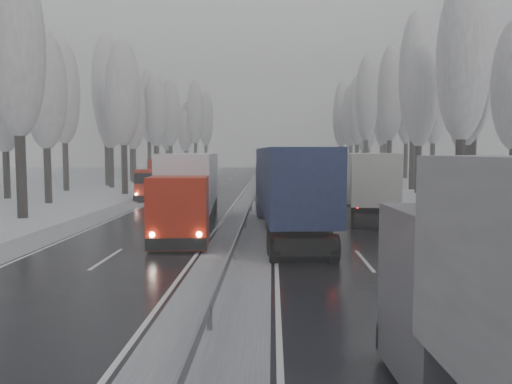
# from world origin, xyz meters

# --- Properties ---
(carriageway_right) EXTENTS (7.50, 200.00, 0.03)m
(carriageway_right) POSITION_xyz_m (5.25, 30.00, 0.01)
(carriageway_right) COLOR black
(carriageway_right) RESTS_ON ground
(carriageway_left) EXTENTS (7.50, 200.00, 0.03)m
(carriageway_left) POSITION_xyz_m (-5.25, 30.00, 0.01)
(carriageway_left) COLOR black
(carriageway_left) RESTS_ON ground
(median_slush) EXTENTS (3.00, 200.00, 0.04)m
(median_slush) POSITION_xyz_m (0.00, 30.00, 0.02)
(median_slush) COLOR #A7AAAF
(median_slush) RESTS_ON ground
(shoulder_right) EXTENTS (2.40, 200.00, 0.04)m
(shoulder_right) POSITION_xyz_m (10.20, 30.00, 0.02)
(shoulder_right) COLOR #A7AAAF
(shoulder_right) RESTS_ON ground
(shoulder_left) EXTENTS (2.40, 200.00, 0.04)m
(shoulder_left) POSITION_xyz_m (-10.20, 30.00, 0.02)
(shoulder_left) COLOR #A7AAAF
(shoulder_left) RESTS_ON ground
(median_guardrail) EXTENTS (0.12, 200.00, 0.76)m
(median_guardrail) POSITION_xyz_m (0.00, 29.99, 0.60)
(median_guardrail) COLOR slate
(median_guardrail) RESTS_ON ground
(tree_18) EXTENTS (3.60, 3.60, 16.58)m
(tree_18) POSITION_xyz_m (14.51, 27.03, 10.70)
(tree_18) COLOR black
(tree_18) RESTS_ON ground
(tree_20) EXTENTS (3.60, 3.60, 15.71)m
(tree_20) POSITION_xyz_m (17.90, 35.17, 10.14)
(tree_20) COLOR black
(tree_20) RESTS_ON ground
(tree_21) EXTENTS (3.60, 3.60, 18.62)m
(tree_21) POSITION_xyz_m (20.12, 39.17, 12.00)
(tree_21) COLOR black
(tree_21) RESTS_ON ground
(tree_22) EXTENTS (3.60, 3.60, 15.86)m
(tree_22) POSITION_xyz_m (17.02, 45.60, 10.24)
(tree_22) COLOR black
(tree_22) RESTS_ON ground
(tree_23) EXTENTS (3.60, 3.60, 13.55)m
(tree_23) POSITION_xyz_m (23.31, 49.60, 8.77)
(tree_23) COLOR black
(tree_23) RESTS_ON ground
(tree_24) EXTENTS (3.60, 3.60, 20.49)m
(tree_24) POSITION_xyz_m (17.90, 51.02, 13.19)
(tree_24) COLOR black
(tree_24) RESTS_ON ground
(tree_25) EXTENTS (3.60, 3.60, 19.44)m
(tree_25) POSITION_xyz_m (24.81, 55.02, 12.52)
(tree_25) COLOR black
(tree_25) RESTS_ON ground
(tree_26) EXTENTS (3.60, 3.60, 18.78)m
(tree_26) POSITION_xyz_m (17.56, 61.27, 12.10)
(tree_26) COLOR black
(tree_26) RESTS_ON ground
(tree_27) EXTENTS (3.60, 3.60, 17.62)m
(tree_27) POSITION_xyz_m (24.72, 65.27, 11.36)
(tree_27) COLOR black
(tree_27) RESTS_ON ground
(tree_28) EXTENTS (3.60, 3.60, 19.62)m
(tree_28) POSITION_xyz_m (16.34, 71.95, 12.64)
(tree_28) COLOR black
(tree_28) RESTS_ON ground
(tree_29) EXTENTS (3.60, 3.60, 18.11)m
(tree_29) POSITION_xyz_m (23.71, 75.95, 11.67)
(tree_29) COLOR black
(tree_29) RESTS_ON ground
(tree_30) EXTENTS (3.60, 3.60, 17.86)m
(tree_30) POSITION_xyz_m (16.56, 81.70, 11.52)
(tree_30) COLOR black
(tree_30) RESTS_ON ground
(tree_31) EXTENTS (3.60, 3.60, 18.58)m
(tree_31) POSITION_xyz_m (22.48, 85.70, 11.97)
(tree_31) COLOR black
(tree_31) RESTS_ON ground
(tree_32) EXTENTS (3.60, 3.60, 17.33)m
(tree_32) POSITION_xyz_m (16.63, 89.21, 11.18)
(tree_32) COLOR black
(tree_32) RESTS_ON ground
(tree_33) EXTENTS (3.60, 3.60, 14.33)m
(tree_33) POSITION_xyz_m (19.77, 93.21, 9.26)
(tree_33) COLOR black
(tree_33) RESTS_ON ground
(tree_34) EXTENTS (3.60, 3.60, 17.63)m
(tree_34) POSITION_xyz_m (15.73, 96.32, 11.37)
(tree_34) COLOR black
(tree_34) RESTS_ON ground
(tree_35) EXTENTS (3.60, 3.60, 18.25)m
(tree_35) POSITION_xyz_m (24.94, 100.32, 11.77)
(tree_35) COLOR black
(tree_35) RESTS_ON ground
(tree_36) EXTENTS (3.60, 3.60, 20.23)m
(tree_36) POSITION_xyz_m (17.04, 106.16, 13.02)
(tree_36) COLOR black
(tree_36) RESTS_ON ground
(tree_37) EXTENTS (3.60, 3.60, 16.37)m
(tree_37) POSITION_xyz_m (24.02, 110.16, 10.56)
(tree_37) COLOR black
(tree_37) RESTS_ON ground
(tree_38) EXTENTS (3.60, 3.60, 17.97)m
(tree_38) POSITION_xyz_m (18.73, 116.73, 11.59)
(tree_38) COLOR black
(tree_38) RESTS_ON ground
(tree_39) EXTENTS (3.60, 3.60, 16.19)m
(tree_39) POSITION_xyz_m (21.55, 120.73, 10.45)
(tree_39) COLOR black
(tree_39) RESTS_ON ground
(tree_58) EXTENTS (3.60, 3.60, 17.21)m
(tree_58) POSITION_xyz_m (-15.13, 24.57, 11.10)
(tree_58) COLOR black
(tree_58) RESTS_ON ground
(tree_60) EXTENTS (3.60, 3.60, 14.84)m
(tree_60) POSITION_xyz_m (-17.75, 34.20, 9.59)
(tree_60) COLOR black
(tree_60) RESTS_ON ground
(tree_61) EXTENTS (3.60, 3.60, 13.95)m
(tree_61) POSITION_xyz_m (-23.52, 38.20, 9.02)
(tree_61) COLOR black
(tree_61) RESTS_ON ground
(tree_62) EXTENTS (3.60, 3.60, 16.04)m
(tree_62) POSITION_xyz_m (-13.94, 43.73, 10.36)
(tree_62) COLOR black
(tree_62) RESTS_ON ground
(tree_63) EXTENTS (3.60, 3.60, 16.88)m
(tree_63) POSITION_xyz_m (-21.85, 47.73, 10.89)
(tree_63) COLOR black
(tree_63) RESTS_ON ground
(tree_64) EXTENTS (3.60, 3.60, 15.42)m
(tree_64) POSITION_xyz_m (-18.26, 52.71, 9.96)
(tree_64) COLOR black
(tree_64) RESTS_ON ground
(tree_65) EXTENTS (3.60, 3.60, 19.48)m
(tree_65) POSITION_xyz_m (-20.05, 56.71, 12.55)
(tree_65) COLOR black
(tree_65) RESTS_ON ground
(tree_66) EXTENTS (3.60, 3.60, 15.23)m
(tree_66) POSITION_xyz_m (-18.16, 62.35, 9.84)
(tree_66) COLOR black
(tree_66) RESTS_ON ground
(tree_67) EXTENTS (3.60, 3.60, 17.09)m
(tree_67) POSITION_xyz_m (-19.54, 66.35, 11.03)
(tree_67) COLOR black
(tree_67) RESTS_ON ground
(tree_68) EXTENTS (3.60, 3.60, 16.65)m
(tree_68) POSITION_xyz_m (-16.58, 69.11, 10.75)
(tree_68) COLOR black
(tree_68) RESTS_ON ground
(tree_69) EXTENTS (3.60, 3.60, 19.35)m
(tree_69) POSITION_xyz_m (-21.42, 73.11, 12.46)
(tree_69) COLOR black
(tree_69) RESTS_ON ground
(tree_70) EXTENTS (3.60, 3.60, 17.09)m
(tree_70) POSITION_xyz_m (-16.33, 79.19, 11.03)
(tree_70) COLOR black
(tree_70) RESTS_ON ground
(tree_71) EXTENTS (3.60, 3.60, 19.61)m
(tree_71) POSITION_xyz_m (-21.09, 83.19, 12.63)
(tree_71) COLOR black
(tree_71) RESTS_ON ground
(tree_72) EXTENTS (3.60, 3.60, 15.11)m
(tree_72) POSITION_xyz_m (-18.93, 88.54, 9.76)
(tree_72) COLOR black
(tree_72) RESTS_ON ground
(tree_73) EXTENTS (3.60, 3.60, 17.22)m
(tree_73) POSITION_xyz_m (-21.82, 92.54, 11.11)
(tree_73) COLOR black
(tree_73) RESTS_ON ground
(tree_74) EXTENTS (3.60, 3.60, 19.68)m
(tree_74) POSITION_xyz_m (-15.07, 99.33, 12.67)
(tree_74) COLOR black
(tree_74) RESTS_ON ground
(tree_75) EXTENTS (3.60, 3.60, 18.60)m
(tree_75) POSITION_xyz_m (-24.20, 103.33, 11.99)
(tree_75) COLOR black
(tree_75) RESTS_ON ground
(tree_76) EXTENTS (3.60, 3.60, 18.55)m
(tree_76) POSITION_xyz_m (-14.05, 108.72, 11.95)
(tree_76) COLOR black
(tree_76) RESTS_ON ground
(tree_77) EXTENTS (3.60, 3.60, 14.32)m
(tree_77) POSITION_xyz_m (-19.66, 112.72, 9.26)
(tree_77) COLOR black
(tree_77) RESTS_ON ground
(tree_78) EXTENTS (3.60, 3.60, 19.55)m
(tree_78) POSITION_xyz_m (-17.56, 115.31, 12.59)
(tree_78) COLOR black
(tree_78) RESTS_ON ground
(tree_79) EXTENTS (3.60, 3.60, 17.07)m
(tree_79) POSITION_xyz_m (-20.33, 119.31, 11.01)
(tree_79) COLOR black
(tree_79) RESTS_ON ground
(truck_blue_box) EXTENTS (4.00, 18.01, 4.59)m
(truck_blue_box) POSITION_xyz_m (2.31, 18.78, 2.68)
(truck_blue_box) COLOR #1D1E49
(truck_blue_box) RESTS_ON ground
(truck_cream_box) EXTENTS (4.76, 16.92, 4.30)m
(truck_cream_box) POSITION_xyz_m (8.19, 26.91, 2.51)
(truck_cream_box) COLOR #A39F91
(truck_cream_box) RESTS_ON ground
(box_truck_distant) EXTENTS (2.83, 8.32, 3.07)m
(box_truck_distant) POSITION_xyz_m (3.77, 89.53, 1.57)
(box_truck_distant) COLOR #ABAEB2
(box_truck_distant) RESTS_ON ground
(truck_red_white) EXTENTS (3.93, 16.86, 4.29)m
(truck_red_white) POSITION_xyz_m (-3.22, 20.99, 2.50)
(truck_red_white) COLOR #A61A09
(truck_red_white) RESTS_ON ground
(truck_red_red) EXTENTS (4.22, 14.57, 3.70)m
(truck_red_red) POSITION_xyz_m (-8.19, 42.10, 2.16)
(truck_red_red) COLOR red
(truck_red_red) RESTS_ON ground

